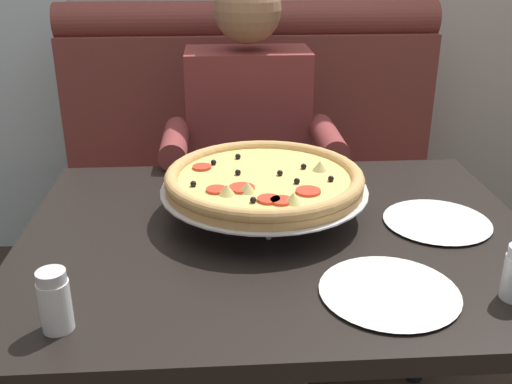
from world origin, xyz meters
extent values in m
cube|color=brown|center=(0.00, 0.78, 0.23)|extent=(1.45, 0.60, 0.46)
cube|color=brown|center=(0.00, 1.17, 0.69)|extent=(1.45, 0.18, 0.65)
cylinder|color=brown|center=(0.00, 1.17, 1.06)|extent=(1.45, 0.14, 0.14)
cube|color=black|center=(0.00, 0.00, 0.73)|extent=(1.14, 0.88, 0.04)
cylinder|color=black|center=(-0.50, 0.37, 0.35)|extent=(0.06, 0.06, 0.71)
cylinder|color=black|center=(0.50, 0.37, 0.35)|extent=(0.06, 0.06, 0.71)
cube|color=#2D3342|center=(-0.03, 0.53, 0.54)|extent=(0.34, 0.40, 0.15)
cylinder|color=#2D3342|center=(-0.13, 0.28, 0.23)|extent=(0.11, 0.11, 0.46)
cylinder|color=#2D3342|center=(0.07, 0.28, 0.23)|extent=(0.11, 0.11, 0.46)
cube|color=brown|center=(-0.03, 0.75, 0.74)|extent=(0.40, 0.22, 0.56)
cylinder|color=brown|center=(-0.26, 0.53, 0.79)|extent=(0.08, 0.28, 0.08)
cylinder|color=brown|center=(0.20, 0.53, 0.79)|extent=(0.08, 0.28, 0.08)
sphere|color=#997051|center=(-0.03, 0.73, 1.15)|extent=(0.21, 0.21, 0.21)
cylinder|color=silver|center=(-0.02, -0.03, 0.78)|extent=(0.01, 0.01, 0.06)
cylinder|color=silver|center=(-0.13, 0.16, 0.78)|extent=(0.01, 0.01, 0.06)
cylinder|color=silver|center=(0.08, 0.16, 0.78)|extent=(0.01, 0.01, 0.06)
torus|color=silver|center=(-0.02, 0.10, 0.80)|extent=(0.26, 0.26, 0.01)
cylinder|color=silver|center=(-0.02, 0.10, 0.81)|extent=(0.48, 0.48, 0.00)
cylinder|color=tan|center=(-0.02, 0.10, 0.82)|extent=(0.46, 0.46, 0.02)
torus|color=tan|center=(-0.02, 0.10, 0.84)|extent=(0.46, 0.46, 0.03)
cylinder|color=#EFCC6B|center=(-0.02, 0.10, 0.84)|extent=(0.40, 0.40, 0.01)
cylinder|color=red|center=(-0.14, 0.02, 0.84)|extent=(0.05, 0.05, 0.01)
cylinder|color=red|center=(0.06, 0.00, 0.84)|extent=(0.05, 0.05, 0.01)
cylinder|color=red|center=(-0.08, 0.03, 0.84)|extent=(0.06, 0.06, 0.01)
cylinder|color=red|center=(0.00, -0.05, 0.84)|extent=(0.05, 0.05, 0.01)
cylinder|color=red|center=(-0.17, 0.16, 0.84)|extent=(0.05, 0.05, 0.01)
cylinder|color=red|center=(-0.03, -0.04, 0.84)|extent=(0.05, 0.05, 0.01)
sphere|color=black|center=(-0.19, 0.05, 0.85)|extent=(0.01, 0.01, 0.01)
sphere|color=black|center=(-0.06, -0.04, 0.85)|extent=(0.01, 0.01, 0.01)
sphere|color=black|center=(-0.14, 0.18, 0.85)|extent=(0.01, 0.01, 0.01)
sphere|color=black|center=(0.12, 0.06, 0.85)|extent=(0.01, 0.01, 0.01)
sphere|color=black|center=(0.07, 0.14, 0.85)|extent=(0.01, 0.01, 0.01)
sphere|color=black|center=(-0.08, 0.22, 0.85)|extent=(0.01, 0.01, 0.01)
sphere|color=black|center=(-0.08, 0.11, 0.85)|extent=(0.01, 0.01, 0.01)
sphere|color=black|center=(0.04, 0.05, 0.85)|extent=(0.01, 0.01, 0.01)
sphere|color=black|center=(0.01, 0.10, 0.85)|extent=(0.01, 0.01, 0.01)
cone|color=#CCC675|center=(-0.07, 0.01, 0.85)|extent=(0.04, 0.04, 0.02)
cone|color=#CCC675|center=(0.11, 0.13, 0.85)|extent=(0.04, 0.04, 0.02)
cone|color=#CCC675|center=(0.02, -0.05, 0.85)|extent=(0.04, 0.04, 0.02)
cone|color=#CCC675|center=(-0.11, 0.00, 0.85)|extent=(0.04, 0.04, 0.02)
cylinder|color=white|center=(-0.40, -0.32, 0.79)|extent=(0.05, 0.05, 0.09)
cylinder|color=#A82D19|center=(-0.40, -0.32, 0.77)|extent=(0.04, 0.04, 0.05)
cylinder|color=silver|center=(-0.40, -0.32, 0.85)|extent=(0.05, 0.05, 0.02)
cylinder|color=white|center=(0.18, -0.26, 0.75)|extent=(0.18, 0.18, 0.01)
cone|color=white|center=(0.18, -0.26, 0.76)|extent=(0.26, 0.26, 0.01)
cylinder|color=white|center=(0.37, 0.02, 0.75)|extent=(0.17, 0.17, 0.01)
cone|color=white|center=(0.37, 0.02, 0.76)|extent=(0.24, 0.24, 0.01)
cylinder|color=black|center=(-1.16, 2.08, 0.22)|extent=(0.02, 0.02, 0.44)
cylinder|color=black|center=(-1.34, 2.26, 0.22)|extent=(0.02, 0.02, 0.44)
camera|label=1|loc=(-0.13, -1.17, 1.35)|focal=41.67mm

